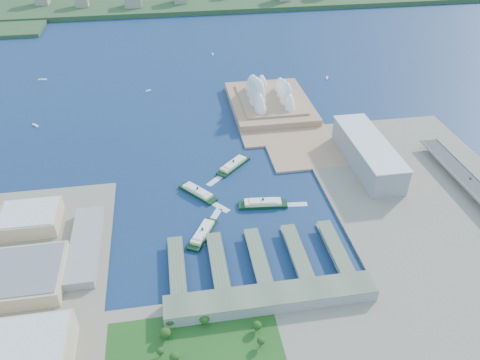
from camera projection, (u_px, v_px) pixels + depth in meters
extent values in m
plane|color=#0F1C48|center=(234.00, 217.00, 549.69)|extent=(3000.00, 3000.00, 0.00)
cube|color=gray|center=(445.00, 222.00, 540.36)|extent=(240.00, 500.00, 3.00)
cube|color=#A57A5A|center=(274.00, 111.00, 773.93)|extent=(135.00, 220.00, 3.00)
cube|color=#2D4926|center=(182.00, 2.00, 1340.61)|extent=(2200.00, 260.00, 12.00)
cube|color=gray|center=(368.00, 153.00, 628.89)|extent=(45.00, 155.00, 35.00)
cube|color=gray|center=(271.00, 298.00, 437.14)|extent=(200.00, 28.00, 12.00)
imported|color=slate|center=(470.00, 178.00, 589.12)|extent=(1.65, 4.07, 1.18)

